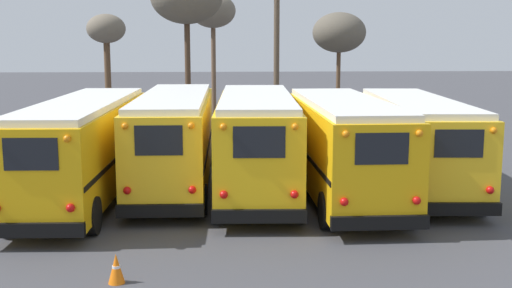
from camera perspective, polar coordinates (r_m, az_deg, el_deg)
The scene contains 12 objects.
ground_plane at distance 22.22m, azimuth -0.03°, elevation -4.19°, with size 160.00×160.00×0.00m, color #424247.
school_bus_0 at distance 21.58m, azimuth -15.00°, elevation -0.12°, with size 2.81×10.83×3.24m.
school_bus_1 at distance 22.72m, azimuth -7.25°, elevation 0.61°, with size 2.60×10.36×3.29m.
school_bus_2 at distance 21.43m, azimuth 0.03°, elevation 0.30°, with size 2.91×9.60×3.37m.
school_bus_3 at distance 21.06m, azimuth 7.80°, elevation -0.08°, with size 2.72×9.56×3.27m.
school_bus_4 at distance 23.08m, azimuth 14.01°, elevation 0.37°, with size 3.04×9.81×3.15m.
utility_pole at distance 35.11m, azimuth 1.84°, elevation 8.41°, with size 1.80×0.31×8.97m.
bare_tree_0 at distance 45.27m, azimuth -13.17°, elevation 9.69°, with size 2.63×2.63×6.85m.
bare_tree_1 at distance 44.76m, azimuth -3.84°, elevation 11.60°, with size 3.10×3.10×8.23m.
bare_tree_2 at distance 39.41m, azimuth 7.40°, elevation 9.75°, with size 3.21×3.21×6.76m.
fence_line at distance 28.95m, azimuth -0.79°, elevation 0.98°, with size 19.30×0.06×1.42m.
traffic_cone at distance 14.35m, azimuth -12.32°, elevation -10.75°, with size 0.36×0.36×0.65m.
Camera 1 is at (-1.17, -21.57, 5.21)m, focal length 45.00 mm.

